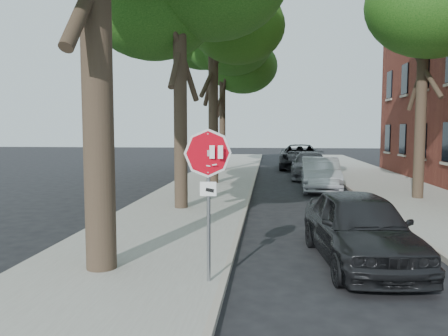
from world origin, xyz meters
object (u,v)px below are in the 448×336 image
Objects in this scene: tree_far at (222,60)px; car_b at (320,174)px; car_d at (300,157)px; tree_mid_b at (213,20)px; car_a at (360,227)px; car_c at (310,165)px; stop_sign at (208,175)px; tree_right at (423,9)px.

tree_far is 12.06m from car_b.
tree_mid_b is at bearing -115.75° from car_d.
car_c is at bearing 83.07° from car_a.
car_c is (0.00, 5.09, -0.00)m from car_b.
stop_sign is 21.88m from tree_far.
tree_far is 8.53m from car_d.
tree_far is 2.16× the size of car_a.
tree_far and tree_right have the same top height.
car_b is at bearing 82.31° from car_a.
tree_far is at bearing 149.72° from car_c.
tree_right is 15.18m from car_d.
tree_mid_b is at bearing -142.21° from car_c.
tree_right is 10.40m from car_c.
tree_right is at bearing -31.68° from car_b.
car_a is at bearing -75.88° from tree_far.
tree_far is 21.01m from car_a.
tree_mid_b is 12.72m from car_d.
car_c is at bearing -86.78° from car_d.
car_d is (5.19, 2.33, -6.36)m from tree_far.
stop_sign is at bearing -96.93° from car_c.
stop_sign is 0.58× the size of car_b.
car_c is at bearing 79.35° from stop_sign.
car_a is (-3.82, -8.39, -6.48)m from tree_right.
tree_far is (-0.30, 6.99, -0.78)m from tree_mid_b.
stop_sign is 0.51× the size of car_c.
tree_right is at bearing 56.62° from stop_sign.
car_a is at bearing -87.89° from car_c.
tree_mid_b reaches higher than tree_far.
car_b reaches higher than car_a.
car_b is at bearing 75.16° from stop_sign.
tree_mid_b reaches higher than car_d.
car_c is (-3.38, 7.41, -6.48)m from tree_right.
tree_right is at bearing -51.66° from tree_far.
tree_mid_b is 2.40× the size of car_a.
tree_mid_b is 9.46m from car_c.
car_d is at bearing 104.74° from tree_right.
car_a is 0.96× the size of car_b.
car_b is at bearing -86.28° from car_c.
car_b is 0.73× the size of car_d.
car_c is (0.44, 15.80, 0.00)m from car_a.
stop_sign is at bearing -84.54° from tree_far.
tree_far is at bearing 92.44° from tree_mid_b.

